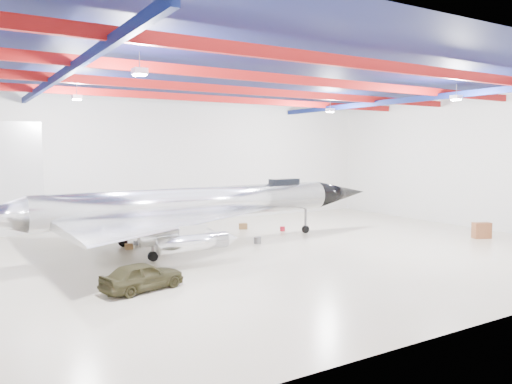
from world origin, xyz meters
TOP-DOWN VIEW (x-y plane):
  - floor at (0.00, 0.00)m, footprint 40.00×40.00m
  - wall_back at (0.00, 15.00)m, footprint 40.00×0.00m
  - wall_right at (20.00, 0.00)m, footprint 0.00×30.00m
  - ceiling at (0.00, 0.00)m, footprint 40.00×40.00m
  - ceiling_structure at (0.00, 0.00)m, footprint 39.50×29.50m
  - jet_aircraft at (-2.93, 4.25)m, footprint 29.42×17.47m
  - jeep at (-9.42, -4.05)m, footprint 4.20×2.47m
  - desk at (16.17, -3.91)m, footprint 1.42×1.08m
  - crate_ply at (-7.09, 5.63)m, footprint 0.57×0.49m
  - toolbox_red at (-2.13, 7.88)m, footprint 0.52×0.48m
  - engine_drum at (1.12, 2.93)m, footprint 0.62×0.62m
  - parts_bin at (3.36, 8.84)m, footprint 0.83×0.77m
  - crate_small at (-6.18, 6.74)m, footprint 0.42×0.34m
  - tool_chest at (5.54, 6.33)m, footprint 0.42×0.42m
  - oil_barrel at (-0.94, 6.39)m, footprint 0.64×0.54m
  - spares_box at (-0.34, 8.95)m, footprint 0.45×0.45m

SIDE VIEW (x-z plane):
  - floor at x=0.00m, z-range 0.00..0.00m
  - crate_small at x=-6.18m, z-range 0.00..0.29m
  - toolbox_red at x=-2.13m, z-range 0.00..0.30m
  - spares_box at x=-0.34m, z-range 0.00..0.34m
  - crate_ply at x=-7.09m, z-range 0.00..0.36m
  - tool_chest at x=5.54m, z-range 0.00..0.37m
  - oil_barrel at x=-0.94m, z-range 0.00..0.41m
  - engine_drum at x=1.12m, z-range 0.00..0.45m
  - parts_bin at x=3.36m, z-range 0.00..0.47m
  - desk at x=16.17m, z-range 0.00..1.17m
  - jeep at x=-9.42m, z-range 0.00..1.34m
  - jet_aircraft at x=-2.93m, z-range -1.38..6.64m
  - wall_back at x=0.00m, z-range -14.50..25.50m
  - wall_right at x=20.00m, z-range -9.50..20.50m
  - ceiling_structure at x=0.00m, z-range 9.79..10.86m
  - ceiling at x=0.00m, z-range 11.00..11.00m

